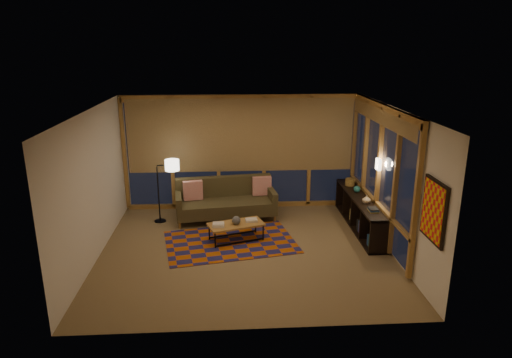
{
  "coord_description": "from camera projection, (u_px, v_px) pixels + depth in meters",
  "views": [
    {
      "loc": [
        -0.3,
        -7.98,
        3.85
      ],
      "look_at": [
        0.23,
        0.46,
        1.29
      ],
      "focal_mm": 32.0,
      "sensor_mm": 36.0,
      "label": 1
    }
  ],
  "objects": [
    {
      "name": "book_stack_a",
      "position": [
        218.0,
        225.0,
        8.94
      ],
      "size": [
        0.24,
        0.19,
        0.07
      ],
      "primitive_type": null,
      "rotation": [
        0.0,
        0.0,
        -0.03
      ],
      "color": "beige",
      "rests_on": "coffee_table"
    },
    {
      "name": "floor_lamp",
      "position": [
        158.0,
        191.0,
        9.97
      ],
      "size": [
        0.49,
        0.34,
        1.41
      ],
      "primitive_type": null,
      "rotation": [
        0.0,
        0.0,
        0.07
      ],
      "color": "black",
      "rests_on": "floor"
    },
    {
      "name": "wall_art",
      "position": [
        433.0,
        211.0,
        6.73
      ],
      "size": [
        0.06,
        0.74,
        0.94
      ],
      "primitive_type": null,
      "color": "red",
      "rests_on": "walls"
    },
    {
      "name": "book_stack_b",
      "position": [
        251.0,
        220.0,
        9.21
      ],
      "size": [
        0.23,
        0.19,
        0.04
      ],
      "primitive_type": null,
      "rotation": [
        0.0,
        0.0,
        0.09
      ],
      "color": "beige",
      "rests_on": "coffee_table"
    },
    {
      "name": "window_wall_right",
      "position": [
        378.0,
        172.0,
        9.09
      ],
      "size": [
        0.16,
        3.7,
        2.6
      ],
      "primitive_type": null,
      "color": "#B17B42",
      "rests_on": "walls"
    },
    {
      "name": "wall_sconce",
      "position": [
        378.0,
        164.0,
        8.89
      ],
      "size": [
        0.12,
        0.18,
        0.22
      ],
      "primitive_type": null,
      "color": "white",
      "rests_on": "walls"
    },
    {
      "name": "floor",
      "position": [
        246.0,
        250.0,
        8.75
      ],
      "size": [
        5.5,
        5.0,
        0.01
      ],
      "primitive_type": "cube",
      "color": "#998453",
      "rests_on": "ground"
    },
    {
      "name": "coffee_table",
      "position": [
        236.0,
        232.0,
        9.15
      ],
      "size": [
        1.19,
        0.81,
        0.36
      ],
      "primitive_type": null,
      "rotation": [
        0.0,
        0.0,
        0.31
      ],
      "color": "#B17B42",
      "rests_on": "floor"
    },
    {
      "name": "vase",
      "position": [
        366.0,
        199.0,
        9.27
      ],
      "size": [
        0.18,
        0.18,
        0.18
      ],
      "primitive_type": "imported",
      "rotation": [
        0.0,
        0.0,
        0.05
      ],
      "color": "tan",
      "rests_on": "bookshelf"
    },
    {
      "name": "walls",
      "position": [
        245.0,
        183.0,
        8.36
      ],
      "size": [
        5.51,
        5.01,
        2.7
      ],
      "color": "#EEE4CD",
      "rests_on": "floor"
    },
    {
      "name": "pillow_left",
      "position": [
        193.0,
        191.0,
        10.13
      ],
      "size": [
        0.45,
        0.22,
        0.43
      ],
      "primitive_type": null,
      "rotation": [
        0.0,
        0.0,
        0.2
      ],
      "color": "red",
      "rests_on": "sofa"
    },
    {
      "name": "ceramic_pot",
      "position": [
        236.0,
        220.0,
        9.04
      ],
      "size": [
        0.19,
        0.19,
        0.17
      ],
      "primitive_type": "sphere",
      "rotation": [
        0.0,
        0.0,
        0.11
      ],
      "color": "black",
      "rests_on": "coffee_table"
    },
    {
      "name": "teal_bowl",
      "position": [
        357.0,
        189.0,
        9.95
      ],
      "size": [
        0.19,
        0.19,
        0.15
      ],
      "primitive_type": "sphere",
      "rotation": [
        0.0,
        0.0,
        -0.34
      ],
      "color": "#206761",
      "rests_on": "bookshelf"
    },
    {
      "name": "basket",
      "position": [
        350.0,
        182.0,
        10.44
      ],
      "size": [
        0.27,
        0.27,
        0.16
      ],
      "primitive_type": "cylinder",
      "rotation": [
        0.0,
        0.0,
        -0.32
      ],
      "color": "#A77E35",
      "rests_on": "bookshelf"
    },
    {
      "name": "ceiling",
      "position": [
        245.0,
        110.0,
        7.97
      ],
      "size": [
        5.5,
        5.0,
        0.01
      ],
      "primitive_type": "cube",
      "color": "white",
      "rests_on": "walls"
    },
    {
      "name": "pillow_right",
      "position": [
        262.0,
        186.0,
        10.45
      ],
      "size": [
        0.44,
        0.17,
        0.43
      ],
      "primitive_type": null,
      "rotation": [
        0.0,
        0.0,
        0.07
      ],
      "color": "red",
      "rests_on": "sofa"
    },
    {
      "name": "bookshelf",
      "position": [
        360.0,
        212.0,
        9.76
      ],
      "size": [
        0.4,
        2.72,
        0.68
      ],
      "primitive_type": null,
      "color": "black",
      "rests_on": "floor"
    },
    {
      "name": "area_rug",
      "position": [
        230.0,
        242.0,
        9.11
      ],
      "size": [
        2.79,
        2.12,
        0.01
      ],
      "primitive_type": "cube",
      "rotation": [
        0.0,
        0.0,
        0.19
      ],
      "color": "#A5480C",
      "rests_on": "floor"
    },
    {
      "name": "shelf_book_stack",
      "position": [
        373.0,
        210.0,
        8.84
      ],
      "size": [
        0.21,
        0.27,
        0.07
      ],
      "primitive_type": null,
      "rotation": [
        0.0,
        0.0,
        0.13
      ],
      "color": "beige",
      "rests_on": "bookshelf"
    },
    {
      "name": "window_wall_back",
      "position": [
        241.0,
        153.0,
        10.68
      ],
      "size": [
        5.3,
        0.16,
        2.6
      ],
      "primitive_type": null,
      "color": "#B17B42",
      "rests_on": "walls"
    },
    {
      "name": "sofa",
      "position": [
        226.0,
        200.0,
        10.17
      ],
      "size": [
        2.28,
        1.15,
        0.89
      ],
      "primitive_type": null,
      "rotation": [
        0.0,
        0.0,
        0.13
      ],
      "color": "#49421F",
      "rests_on": "floor"
    }
  ]
}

